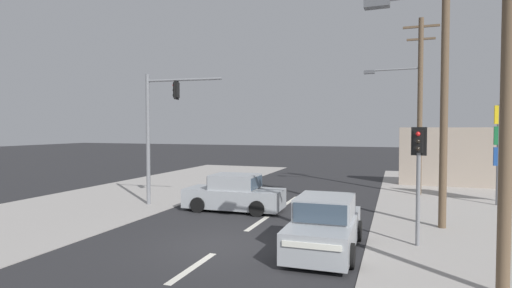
# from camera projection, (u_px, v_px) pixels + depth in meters

# --- Properties ---
(ground_plane) EXTENTS (140.00, 140.00, 0.00)m
(ground_plane) POSITION_uv_depth(u_px,v_px,m) (225.00, 246.00, 11.95)
(ground_plane) COLOR #28282B
(lane_dash_near) EXTENTS (0.20, 2.40, 0.01)m
(lane_dash_near) POSITION_uv_depth(u_px,v_px,m) (193.00, 268.00, 10.07)
(lane_dash_near) COLOR silver
(lane_dash_near) RESTS_ON ground
(lane_dash_mid) EXTENTS (0.20, 2.40, 0.01)m
(lane_dash_mid) POSITION_uv_depth(u_px,v_px,m) (258.00, 223.00, 14.78)
(lane_dash_mid) COLOR silver
(lane_dash_mid) RESTS_ON ground
(lane_dash_far) EXTENTS (0.20, 2.40, 0.01)m
(lane_dash_far) POSITION_uv_depth(u_px,v_px,m) (291.00, 201.00, 19.49)
(lane_dash_far) COLOR silver
(lane_dash_far) RESTS_ON ground
(kerb_left_verge) EXTENTS (8.00, 40.00, 0.02)m
(kerb_left_verge) POSITION_uv_depth(u_px,v_px,m) (92.00, 204.00, 18.54)
(kerb_left_verge) COLOR #A39E99
(kerb_left_verge) RESTS_ON ground
(utility_pole_foreground_right) EXTENTS (3.78, 0.38, 8.92)m
(utility_pole_foreground_right) POSITION_uv_depth(u_px,v_px,m) (500.00, 65.00, 8.23)
(utility_pole_foreground_right) COLOR brown
(utility_pole_foreground_right) RESTS_ON ground
(utility_pole_midground_right) EXTENTS (1.80, 0.26, 9.50)m
(utility_pole_midground_right) POSITION_uv_depth(u_px,v_px,m) (444.00, 86.00, 13.87)
(utility_pole_midground_right) COLOR brown
(utility_pole_midground_right) RESTS_ON ground
(utility_pole_background_right) EXTENTS (3.78, 0.43, 9.29)m
(utility_pole_background_right) POSITION_uv_depth(u_px,v_px,m) (417.00, 100.00, 20.97)
(utility_pole_background_right) COLOR brown
(utility_pole_background_right) RESTS_ON ground
(traffic_signal_mast) EXTENTS (3.68, 0.45, 6.00)m
(traffic_signal_mast) POSITION_uv_depth(u_px,v_px,m) (159.00, 122.00, 18.18)
(traffic_signal_mast) COLOR slate
(traffic_signal_mast) RESTS_ON ground
(pedestal_signal_right_kerb) EXTENTS (0.43, 0.31, 3.56)m
(pedestal_signal_right_kerb) POSITION_uv_depth(u_px,v_px,m) (419.00, 166.00, 11.80)
(pedestal_signal_right_kerb) COLOR slate
(pedestal_signal_right_kerb) RESTS_ON ground
(shopfront_wall_far) EXTENTS (12.00, 1.00, 3.60)m
(shopfront_wall_far) POSITION_uv_depth(u_px,v_px,m) (508.00, 158.00, 23.32)
(shopfront_wall_far) COLOR #A39384
(shopfront_wall_far) RESTS_ON ground
(sedan_kerbside_parked) EXTENTS (1.94, 4.26, 1.56)m
(sedan_kerbside_parked) POSITION_uv_depth(u_px,v_px,m) (325.00, 226.00, 11.50)
(sedan_kerbside_parked) COLOR #A3A8AD
(sedan_kerbside_parked) RESTS_ON ground
(sedan_oncoming_near) EXTENTS (4.28, 1.98, 1.56)m
(sedan_oncoming_near) POSITION_uv_depth(u_px,v_px,m) (234.00, 194.00, 17.11)
(sedan_oncoming_near) COLOR #A3A8AD
(sedan_oncoming_near) RESTS_ON ground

